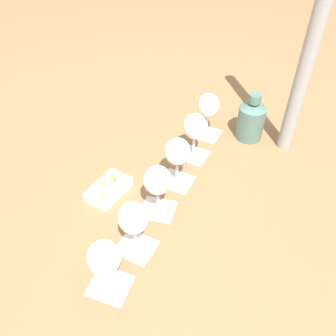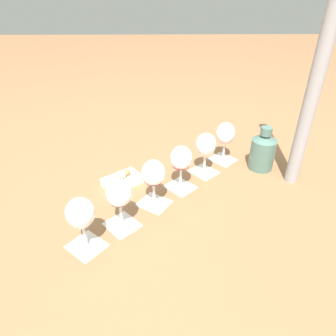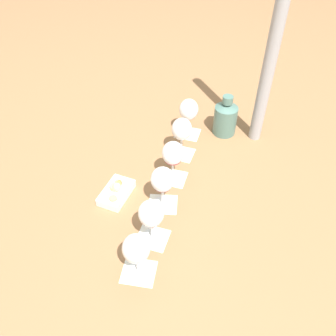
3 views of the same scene
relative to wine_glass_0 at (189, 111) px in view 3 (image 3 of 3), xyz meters
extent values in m
plane|color=#936642|center=(0.25, -0.24, -0.12)|extent=(8.00, 8.00, 0.00)
cube|color=silver|center=(0.00, 0.00, -0.12)|extent=(0.14, 0.13, 0.00)
cube|color=silver|center=(0.10, -0.09, -0.12)|extent=(0.14, 0.13, 0.00)
cube|color=silver|center=(0.20, -0.20, -0.12)|extent=(0.14, 0.13, 0.00)
cube|color=silver|center=(0.30, -0.29, -0.12)|extent=(0.13, 0.13, 0.00)
cube|color=silver|center=(0.41, -0.39, -0.12)|extent=(0.14, 0.13, 0.00)
cube|color=silver|center=(0.50, -0.49, -0.12)|extent=(0.13, 0.14, 0.00)
cylinder|color=white|center=(0.00, 0.00, -0.11)|extent=(0.07, 0.07, 0.01)
cylinder|color=white|center=(0.00, 0.00, -0.07)|extent=(0.01, 0.01, 0.08)
ellipsoid|color=white|center=(0.00, 0.00, 0.01)|extent=(0.08, 0.08, 0.09)
ellipsoid|color=pink|center=(0.00, 0.00, -0.02)|extent=(0.07, 0.07, 0.03)
cylinder|color=white|center=(0.10, -0.09, -0.11)|extent=(0.07, 0.07, 0.01)
cylinder|color=white|center=(0.10, -0.09, -0.07)|extent=(0.01, 0.01, 0.08)
ellipsoid|color=white|center=(0.10, -0.09, 0.01)|extent=(0.08, 0.08, 0.09)
ellipsoid|color=#D85E68|center=(0.10, -0.09, -0.01)|extent=(0.07, 0.07, 0.04)
cylinder|color=white|center=(0.20, -0.20, -0.11)|extent=(0.07, 0.07, 0.01)
cylinder|color=white|center=(0.20, -0.20, -0.07)|extent=(0.01, 0.01, 0.08)
ellipsoid|color=white|center=(0.20, -0.20, 0.01)|extent=(0.08, 0.08, 0.09)
ellipsoid|color=maroon|center=(0.20, -0.20, -0.02)|extent=(0.07, 0.07, 0.03)
cylinder|color=white|center=(0.30, -0.29, -0.11)|extent=(0.07, 0.07, 0.01)
cylinder|color=white|center=(0.30, -0.29, -0.07)|extent=(0.01, 0.01, 0.08)
ellipsoid|color=white|center=(0.30, -0.29, 0.01)|extent=(0.08, 0.08, 0.09)
ellipsoid|color=maroon|center=(0.30, -0.29, -0.02)|extent=(0.07, 0.07, 0.03)
cylinder|color=white|center=(0.41, -0.39, -0.11)|extent=(0.07, 0.07, 0.01)
cylinder|color=white|center=(0.41, -0.39, -0.07)|extent=(0.01, 0.01, 0.08)
ellipsoid|color=white|center=(0.41, -0.39, 0.01)|extent=(0.08, 0.08, 0.09)
ellipsoid|color=#420A19|center=(0.41, -0.39, -0.02)|extent=(0.07, 0.07, 0.03)
cylinder|color=white|center=(0.50, -0.49, -0.11)|extent=(0.07, 0.07, 0.01)
cylinder|color=white|center=(0.50, -0.49, -0.07)|extent=(0.01, 0.01, 0.08)
ellipsoid|color=white|center=(0.50, -0.49, 0.01)|extent=(0.08, 0.08, 0.09)
ellipsoid|color=#36131D|center=(0.50, -0.49, -0.01)|extent=(0.07, 0.07, 0.04)
cylinder|color=#4C7066|center=(0.07, 0.14, -0.05)|extent=(0.10, 0.10, 0.13)
cone|color=#4C7066|center=(0.07, 0.14, 0.02)|extent=(0.10, 0.10, 0.02)
cylinder|color=#4C7066|center=(0.07, 0.14, 0.05)|extent=(0.04, 0.04, 0.03)
cube|color=white|center=(0.18, -0.42, -0.10)|extent=(0.15, 0.17, 0.03)
cylinder|color=#DBB775|center=(0.17, -0.42, -0.08)|extent=(0.03, 0.03, 0.02)
sphere|color=beige|center=(0.18, -0.41, -0.07)|extent=(0.03, 0.03, 0.03)
sphere|color=#B2703D|center=(0.16, -0.40, -0.07)|extent=(0.02, 0.02, 0.02)
cylinder|color=tan|center=(0.22, -0.44, -0.08)|extent=(0.03, 0.03, 0.01)
sphere|color=#DBB775|center=(0.16, -0.40, -0.07)|extent=(0.02, 0.02, 0.02)
cylinder|color=#99999E|center=(0.16, 0.24, 0.32)|extent=(0.05, 0.05, 0.88)
camera|label=1|loc=(0.98, -0.50, 0.71)|focal=38.00mm
camera|label=2|loc=(1.13, -0.26, 0.54)|focal=32.00mm
camera|label=3|loc=(1.02, -0.69, 0.85)|focal=38.00mm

